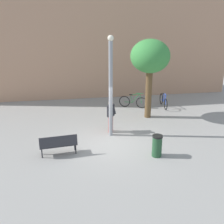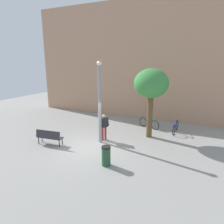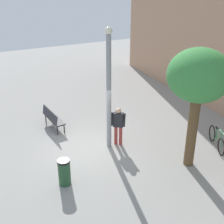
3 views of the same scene
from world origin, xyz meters
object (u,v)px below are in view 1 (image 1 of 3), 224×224
object	(u,v)px
bicycle_green	(133,102)
trash_bin	(157,146)
plaza_tree	(150,58)
park_bench	(58,143)
person_by_lamppost	(111,114)
bicycle_blue	(163,101)
lamppost	(111,85)

from	to	relation	value
bicycle_green	trash_bin	world-z (taller)	same
plaza_tree	park_bench	bearing A→B (deg)	-142.82
person_by_lamppost	bicycle_blue	distance (m)	5.17
bicycle_green	trash_bin	size ratio (longest dim) A/B	1.73
plaza_tree	bicycle_green	xyz separation A→B (m)	(-0.45, 1.77, -3.06)
person_by_lamppost	trash_bin	bearing A→B (deg)	-61.23
bicycle_blue	trash_bin	size ratio (longest dim) A/B	1.87
park_bench	person_by_lamppost	bearing A→B (deg)	38.49
lamppost	bicycle_blue	distance (m)	5.88
lamppost	person_by_lamppost	size ratio (longest dim) A/B	2.92
bicycle_blue	bicycle_green	world-z (taller)	same
lamppost	bicycle_blue	size ratio (longest dim) A/B	2.69
plaza_tree	bicycle_blue	distance (m)	3.75
trash_bin	lamppost	bearing A→B (deg)	123.61
lamppost	park_bench	size ratio (longest dim) A/B	2.97
person_by_lamppost	park_bench	xyz separation A→B (m)	(-2.60, -2.06, -0.42)
bicycle_blue	bicycle_green	bearing A→B (deg)	174.59
park_bench	plaza_tree	world-z (taller)	plaza_tree
person_by_lamppost	park_bench	bearing A→B (deg)	-141.51
lamppost	bicycle_blue	bearing A→B (deg)	43.12
bicycle_green	bicycle_blue	bearing A→B (deg)	-5.41
lamppost	trash_bin	xyz separation A→B (m)	(1.62, -2.43, -2.10)
lamppost	bicycle_green	xyz separation A→B (m)	(2.04, 3.91, -2.21)
park_bench	bicycle_blue	world-z (taller)	bicycle_blue
park_bench	trash_bin	xyz separation A→B (m)	(4.15, -0.76, -0.06)
plaza_tree	bicycle_blue	xyz separation A→B (m)	(1.48, 1.58, -3.06)
park_bench	bicycle_green	world-z (taller)	bicycle_green
plaza_tree	lamppost	bearing A→B (deg)	-139.39
person_by_lamppost	park_bench	distance (m)	3.34
lamppost	plaza_tree	distance (m)	3.40
park_bench	trash_bin	world-z (taller)	trash_bin
lamppost	trash_bin	distance (m)	3.60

